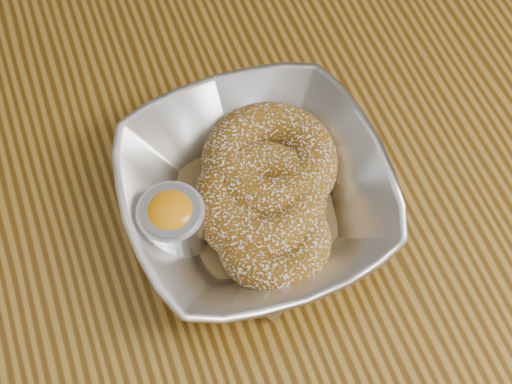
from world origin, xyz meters
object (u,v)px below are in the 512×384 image
object	(u,v)px
donut_front	(274,240)
donut_extra	(260,202)
donut_back	(270,162)
ramekin	(173,222)
serving_bowl	(256,194)
table	(362,238)

from	to	relation	value
donut_front	donut_extra	bearing A→B (deg)	89.16
donut_back	ramekin	world-z (taller)	ramekin
serving_bowl	donut_front	world-z (taller)	serving_bowl
donut_back	donut_extra	size ratio (longest dim) A/B	1.05
donut_front	ramekin	world-z (taller)	ramekin
donut_extra	ramekin	bearing A→B (deg)	176.74
ramekin	donut_back	bearing A→B (deg)	16.50
serving_bowl	ramekin	distance (m)	0.07
donut_back	donut_extra	distance (m)	0.04
donut_front	serving_bowl	bearing A→B (deg)	89.16
table	ramekin	world-z (taller)	ramekin
table	serving_bowl	distance (m)	0.16
serving_bowl	donut_front	size ratio (longest dim) A/B	2.39
donut_front	ramekin	bearing A→B (deg)	151.27
ramekin	table	bearing A→B (deg)	-4.70
donut_extra	ramekin	world-z (taller)	ramekin
serving_bowl	donut_extra	bearing A→B (deg)	-90.83
serving_bowl	donut_front	bearing A→B (deg)	-90.84
table	serving_bowl	xyz separation A→B (m)	(-0.10, 0.02, 0.13)
serving_bowl	donut_extra	world-z (taller)	serving_bowl
donut_extra	donut_front	bearing A→B (deg)	-90.84
donut_back	donut_front	size ratio (longest dim) A/B	1.25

